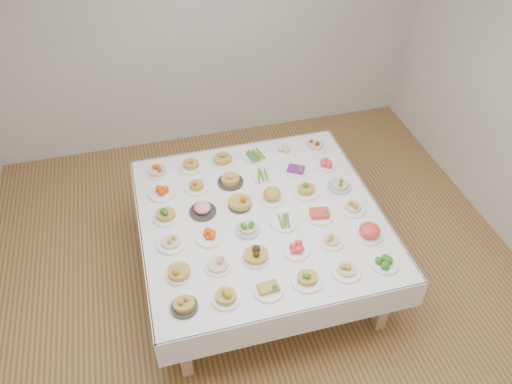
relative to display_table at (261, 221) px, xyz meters
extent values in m
plane|color=#A37444|center=(-0.03, -0.18, -0.68)|extent=(5.00, 5.00, 0.00)
cube|color=silver|center=(-0.03, 2.32, 0.72)|extent=(5.00, 0.02, 2.80)
cube|color=white|center=(0.00, 0.00, 0.04)|extent=(2.01, 2.01, 0.06)
cube|color=white|center=(0.00, 1.00, -0.07)|extent=(2.03, 0.02, 0.28)
cube|color=white|center=(0.00, -1.00, -0.07)|extent=(2.03, 0.01, 0.28)
cube|color=white|center=(1.00, 0.00, -0.07)|extent=(0.02, 2.03, 0.28)
cube|color=white|center=(-1.00, 0.00, -0.07)|extent=(0.01, 2.03, 0.28)
cube|color=tan|center=(-0.82, -0.82, -0.33)|extent=(0.09, 0.09, 0.69)
cube|color=tan|center=(0.82, -0.82, -0.33)|extent=(0.09, 0.09, 0.69)
cube|color=tan|center=(-0.82, 0.82, -0.33)|extent=(0.09, 0.09, 0.69)
cube|color=tan|center=(0.82, 0.82, -0.33)|extent=(0.09, 0.09, 0.69)
cylinder|color=#2D2A28|center=(-0.77, -0.76, 0.08)|extent=(0.19, 0.19, 0.02)
cylinder|color=white|center=(-0.47, -0.77, 0.08)|extent=(0.20, 0.20, 0.02)
cylinder|color=white|center=(-0.15, -0.77, 0.08)|extent=(0.22, 0.22, 0.02)
cylinder|color=white|center=(0.15, -0.77, 0.08)|extent=(0.23, 0.23, 0.02)
cylinder|color=white|center=(0.46, -0.76, 0.08)|extent=(0.22, 0.22, 0.02)
cylinder|color=white|center=(0.77, -0.77, 0.08)|extent=(0.21, 0.21, 0.02)
cylinder|color=white|center=(-0.76, -0.47, 0.08)|extent=(0.20, 0.20, 0.02)
cylinder|color=white|center=(-0.46, -0.47, 0.08)|extent=(0.20, 0.20, 0.02)
cylinder|color=white|center=(-0.16, -0.46, 0.08)|extent=(0.21, 0.21, 0.02)
cylinder|color=white|center=(0.16, -0.47, 0.08)|extent=(0.21, 0.21, 0.02)
cylinder|color=white|center=(0.46, -0.45, 0.08)|extent=(0.19, 0.19, 0.02)
cylinder|color=white|center=(0.78, -0.46, 0.08)|extent=(0.22, 0.22, 0.02)
cylinder|color=white|center=(-0.77, -0.15, 0.08)|extent=(0.22, 0.22, 0.02)
cylinder|color=white|center=(-0.47, -0.16, 0.08)|extent=(0.22, 0.22, 0.02)
cylinder|color=#4C66B2|center=(-0.15, -0.16, 0.08)|extent=(0.20, 0.20, 0.02)
cylinder|color=white|center=(0.16, -0.15, 0.08)|extent=(0.23, 0.23, 0.02)
cylinder|color=white|center=(0.47, -0.15, 0.08)|extent=(0.22, 0.22, 0.02)
cylinder|color=white|center=(0.77, -0.15, 0.08)|extent=(0.21, 0.21, 0.02)
cylinder|color=white|center=(-0.78, 0.16, 0.08)|extent=(0.21, 0.21, 0.02)
cylinder|color=#2D2A28|center=(-0.47, 0.15, 0.08)|extent=(0.22, 0.22, 0.02)
cylinder|color=#2D2A28|center=(-0.14, 0.15, 0.08)|extent=(0.20, 0.20, 0.02)
cylinder|color=white|center=(0.15, 0.16, 0.08)|extent=(0.22, 0.22, 0.02)
cylinder|color=white|center=(0.46, 0.16, 0.08)|extent=(0.22, 0.22, 0.02)
cylinder|color=#4C66B2|center=(0.77, 0.15, 0.08)|extent=(0.20, 0.20, 0.02)
cylinder|color=white|center=(-0.77, 0.47, 0.08)|extent=(0.23, 0.23, 0.02)
cylinder|color=white|center=(-0.46, 0.46, 0.08)|extent=(0.20, 0.20, 0.02)
cylinder|color=#2D2A28|center=(-0.15, 0.47, 0.08)|extent=(0.23, 0.23, 0.02)
cylinder|color=white|center=(0.15, 0.47, 0.08)|extent=(0.20, 0.20, 0.02)
cylinder|color=white|center=(0.47, 0.46, 0.08)|extent=(0.19, 0.19, 0.02)
cylinder|color=white|center=(0.76, 0.46, 0.08)|extent=(0.20, 0.20, 0.02)
cylinder|color=white|center=(-0.78, 0.77, 0.08)|extent=(0.20, 0.20, 0.02)
cylinder|color=white|center=(-0.46, 0.77, 0.08)|extent=(0.23, 0.23, 0.02)
cylinder|color=white|center=(-0.16, 0.77, 0.08)|extent=(0.21, 0.21, 0.02)
cylinder|color=white|center=(0.16, 0.76, 0.08)|extent=(0.22, 0.22, 0.02)
cylinder|color=white|center=(0.46, 0.77, 0.08)|extent=(0.22, 0.22, 0.02)
cylinder|color=white|center=(0.77, 0.77, 0.08)|extent=(0.22, 0.22, 0.02)
camera|label=1|loc=(-0.81, -2.88, 3.04)|focal=35.00mm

